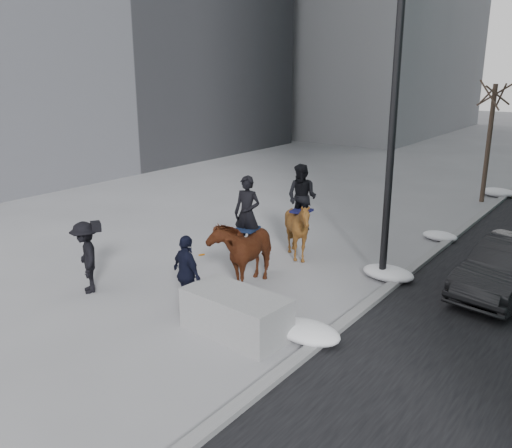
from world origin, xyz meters
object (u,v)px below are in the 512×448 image
Objects in this scene: planter at (236,314)px; car_near at (510,268)px; mounted_right at (299,222)px; mounted_left at (244,245)px.

car_near is (3.99, 5.47, 0.22)m from planter.
planter is at bearing -117.74° from car_near.
mounted_right reaches higher than planter.
mounted_right is at bearing 86.33° from mounted_left.
car_near is at bearing 30.69° from mounted_left.
mounted_left is (-1.49, 2.22, 0.58)m from planter.
planter is 4.78m from mounted_right.
mounted_left is 1.01× the size of mounted_right.
car_near is 5.44m from mounted_right.
planter is 0.81× the size of mounted_right.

